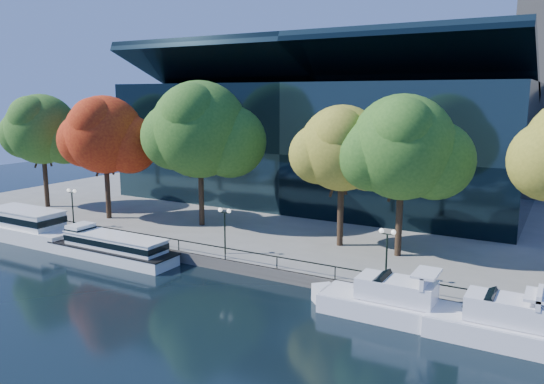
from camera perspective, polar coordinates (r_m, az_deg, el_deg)
The scene contains 16 objects.
ground at distance 43.07m, azimuth -7.52°, elevation -9.54°, with size 160.00×160.00×0.00m, color black.
promenade at distance 74.18m, azimuth 9.63°, elevation -0.70°, with size 90.00×67.08×1.00m.
railing at distance 44.96m, azimuth -5.07°, elevation -6.03°, with size 88.20×0.08×0.99m.
convention_building at distance 70.32m, azimuth 5.46°, elevation 5.38°, with size 50.00×24.57×21.43m.
large_vessel at distance 60.20m, azimuth -25.21°, elevation -3.27°, with size 14.87×3.97×3.18m.
tour_boat at distance 50.38m, azimuth -17.14°, elevation -5.56°, with size 14.53×3.24×2.76m.
cruiser_near at distance 36.59m, azimuth 13.25°, elevation -11.57°, with size 12.40×3.19×3.59m.
cruiser_far at distance 35.29m, azimuth 23.78°, elevation -12.97°, with size 11.23×3.11×3.67m.
tree_0 at distance 69.89m, azimuth -23.47°, elevation 6.06°, with size 10.52×8.63×13.75m.
tree_1 at distance 60.79m, azimuth -17.50°, elevation 5.72°, with size 10.63×8.72×13.59m.
tree_2 at distance 55.20m, azimuth -7.65°, elevation 6.45°, with size 12.49×10.24×15.11m.
tree_3 at distance 47.61m, azimuth 7.68°, elevation 4.48°, with size 9.60×7.88×12.80m.
tree_4 at distance 45.36m, azimuth 14.03°, elevation 4.44°, with size 11.03×9.04×13.76m.
lamp_0 at distance 58.78m, azimuth -20.71°, elevation -0.70°, with size 1.26×0.36×4.03m.
lamp_1 at distance 45.91m, azimuth -5.11°, elevation -3.05°, with size 1.26×0.36×4.03m.
lamp_2 at distance 39.76m, azimuth 12.27°, elevation -5.38°, with size 1.26×0.36×4.03m.
Camera 1 is at (24.64, -32.14, 14.67)m, focal length 35.00 mm.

